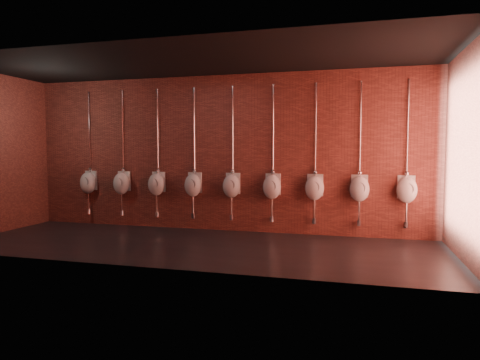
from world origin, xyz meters
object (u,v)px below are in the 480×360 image
object	(u,v)px
urinal_0	(88,182)
urinal_6	(315,187)
urinal_2	(157,184)
urinal_7	(359,188)
urinal_5	(272,186)
urinal_4	(232,185)
urinal_8	(407,189)
urinal_3	(193,184)
urinal_1	(122,183)

from	to	relation	value
urinal_0	urinal_6	xyz separation A→B (m)	(5.01, 0.00, 0.00)
urinal_2	urinal_7	bearing A→B (deg)	0.00
urinal_5	urinal_4	bearing A→B (deg)	180.00
urinal_0	urinal_4	size ratio (longest dim) A/B	1.00
urinal_2	urinal_4	size ratio (longest dim) A/B	1.00
urinal_2	urinal_0	bearing A→B (deg)	180.00
urinal_6	urinal_8	size ratio (longest dim) A/B	1.00
urinal_3	urinal_4	xyz separation A→B (m)	(0.83, 0.00, 0.00)
urinal_3	urinal_5	xyz separation A→B (m)	(1.67, 0.00, 0.00)
urinal_1	urinal_2	bearing A→B (deg)	0.00
urinal_3	urinal_4	bearing A→B (deg)	0.00
urinal_3	urinal_6	world-z (taller)	same
urinal_2	urinal_3	distance (m)	0.83
urinal_1	urinal_7	xyz separation A→B (m)	(5.01, 0.00, 0.00)
urinal_0	urinal_5	world-z (taller)	same
urinal_3	urinal_6	bearing A→B (deg)	0.00
urinal_5	urinal_6	size ratio (longest dim) A/B	1.00
urinal_8	urinal_6	bearing A→B (deg)	180.00
urinal_3	urinal_8	distance (m)	4.17
urinal_6	urinal_7	size ratio (longest dim) A/B	1.00
urinal_4	urinal_3	bearing A→B (deg)	180.00
urinal_4	urinal_5	size ratio (longest dim) A/B	1.00
urinal_6	urinal_8	bearing A→B (deg)	0.00
urinal_4	urinal_5	world-z (taller)	same
urinal_6	urinal_5	bearing A→B (deg)	180.00
urinal_8	urinal_5	bearing A→B (deg)	180.00
urinal_7	urinal_2	bearing A→B (deg)	180.00
urinal_2	urinal_4	world-z (taller)	same
urinal_3	urinal_7	bearing A→B (deg)	0.00
urinal_3	urinal_5	world-z (taller)	same
urinal_2	urinal_7	distance (m)	4.17
urinal_5	urinal_8	xyz separation A→B (m)	(2.50, 0.00, 0.00)
urinal_3	urinal_2	bearing A→B (deg)	180.00
urinal_4	urinal_8	size ratio (longest dim) A/B	1.00
urinal_1	urinal_2	distance (m)	0.83
urinal_1	urinal_8	xyz separation A→B (m)	(5.84, 0.00, 0.00)
urinal_5	urinal_7	bearing A→B (deg)	0.00
urinal_1	urinal_5	bearing A→B (deg)	0.00
urinal_0	urinal_7	bearing A→B (deg)	0.00
urinal_2	urinal_8	xyz separation A→B (m)	(5.01, 0.00, 0.00)
urinal_0	urinal_5	size ratio (longest dim) A/B	1.00
urinal_0	urinal_1	distance (m)	0.83
urinal_7	urinal_0	bearing A→B (deg)	180.00
urinal_5	urinal_8	world-z (taller)	same
urinal_0	urinal_8	distance (m)	6.68
urinal_0	urinal_1	bearing A→B (deg)	0.00
urinal_4	urinal_7	world-z (taller)	same
urinal_0	urinal_7	size ratio (longest dim) A/B	1.00
urinal_1	urinal_6	world-z (taller)	same
urinal_5	urinal_0	bearing A→B (deg)	180.00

